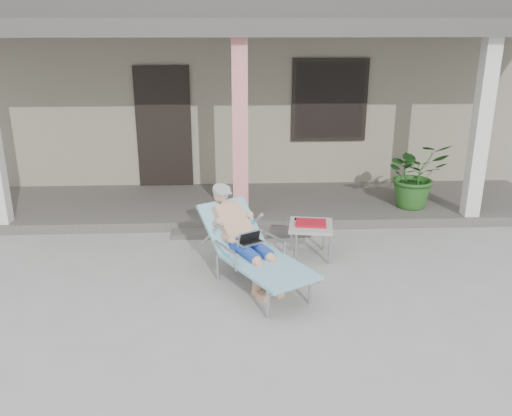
{
  "coord_description": "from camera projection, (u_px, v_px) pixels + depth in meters",
  "views": [
    {
      "loc": [
        -0.13,
        -5.49,
        2.96
      ],
      "look_at": [
        0.15,
        0.6,
        0.85
      ],
      "focal_mm": 38.0,
      "sensor_mm": 36.0,
      "label": 1
    }
  ],
  "objects": [
    {
      "name": "porch_step",
      "position": [
        241.0,
        233.0,
        7.89
      ],
      "size": [
        2.0,
        0.3,
        0.07
      ],
      "primitive_type": "cube",
      "color": "#605B56",
      "rests_on": "ground"
    },
    {
      "name": "ground",
      "position": [
        245.0,
        296.0,
        6.16
      ],
      "size": [
        60.0,
        60.0,
        0.0
      ],
      "primitive_type": "plane",
      "color": "#9E9E99",
      "rests_on": "ground"
    },
    {
      "name": "side_table",
      "position": [
        311.0,
        227.0,
        7.04
      ],
      "size": [
        0.64,
        0.64,
        0.5
      ],
      "rotation": [
        0.0,
        0.0,
        -0.16
      ],
      "color": "#A8A7A3",
      "rests_on": "ground"
    },
    {
      "name": "lounger",
      "position": [
        248.0,
        227.0,
        6.28
      ],
      "size": [
        1.41,
        1.78,
        1.13
      ],
      "rotation": [
        0.0,
        0.0,
        0.53
      ],
      "color": "#B7B7BC",
      "rests_on": "ground"
    },
    {
      "name": "porch_overhang",
      "position": [
        238.0,
        33.0,
        8.03
      ],
      "size": [
        10.0,
        2.3,
        2.85
      ],
      "color": "silver",
      "rests_on": "porch_deck"
    },
    {
      "name": "porch_deck",
      "position": [
        240.0,
        205.0,
        8.97
      ],
      "size": [
        10.0,
        2.0,
        0.15
      ],
      "primitive_type": "cube",
      "color": "#605B56",
      "rests_on": "ground"
    },
    {
      "name": "potted_palm",
      "position": [
        415.0,
        174.0,
        8.52
      ],
      "size": [
        1.05,
        0.94,
        1.06
      ],
      "primitive_type": "imported",
      "rotation": [
        0.0,
        0.0,
        0.13
      ],
      "color": "#26591E",
      "rests_on": "porch_deck"
    },
    {
      "name": "house",
      "position": [
        236.0,
        84.0,
        11.75
      ],
      "size": [
        10.4,
        5.4,
        3.3
      ],
      "color": "gray",
      "rests_on": "ground"
    }
  ]
}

